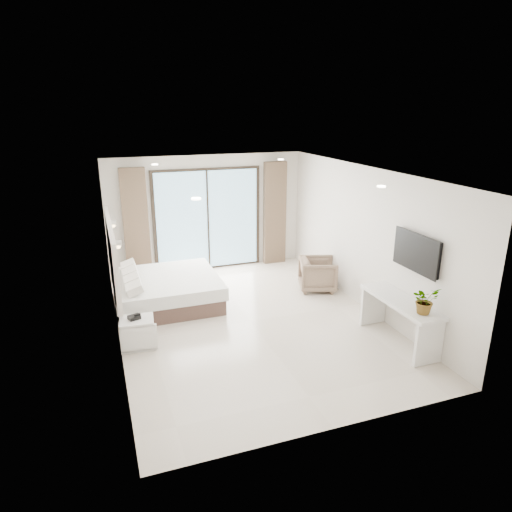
# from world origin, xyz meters

# --- Properties ---
(ground) EXTENTS (6.20, 6.20, 0.00)m
(ground) POSITION_xyz_m (0.00, 0.00, 0.00)
(ground) COLOR beige
(ground) RESTS_ON ground
(room_shell) EXTENTS (4.62, 6.22, 2.72)m
(room_shell) POSITION_xyz_m (-0.20, 0.86, 1.58)
(room_shell) COLOR silver
(room_shell) RESTS_ON ground
(bed) EXTENTS (1.99, 1.89, 0.69)m
(bed) POSITION_xyz_m (-1.31, 1.30, 0.29)
(bed) COLOR brown
(bed) RESTS_ON ground
(nightstand) EXTENTS (0.57, 0.49, 0.49)m
(nightstand) POSITION_xyz_m (-2.02, -0.25, 0.25)
(nightstand) COLOR white
(nightstand) RESTS_ON ground
(phone) EXTENTS (0.21, 0.19, 0.06)m
(phone) POSITION_xyz_m (-2.05, -0.23, 0.52)
(phone) COLOR black
(phone) RESTS_ON nightstand
(console_desk) EXTENTS (0.51, 1.63, 0.77)m
(console_desk) POSITION_xyz_m (2.04, -1.55, 0.56)
(console_desk) COLOR white
(console_desk) RESTS_ON ground
(plant) EXTENTS (0.39, 0.44, 0.33)m
(plant) POSITION_xyz_m (2.04, -2.09, 0.94)
(plant) COLOR #33662D
(plant) RESTS_ON console_desk
(armchair) EXTENTS (0.88, 0.91, 0.75)m
(armchair) POSITION_xyz_m (1.85, 0.98, 0.38)
(armchair) COLOR #826A55
(armchair) RESTS_ON ground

